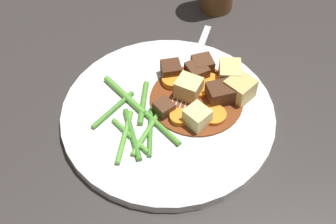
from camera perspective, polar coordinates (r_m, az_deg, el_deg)
The scene contains 27 objects.
ground_plane at distance 0.65m, azimuth 0.00°, elevation -0.78°, with size 3.00×3.00×0.00m, color #383330.
dinner_plate at distance 0.64m, azimuth 0.00°, elevation -0.39°, with size 0.28×0.28×0.01m, color white.
stew_sauce at distance 0.65m, azimuth 3.40°, elevation 1.51°, with size 0.13×0.13×0.00m, color brown.
carrot_slice_0 at distance 0.63m, azimuth 5.42°, elevation -0.40°, with size 0.03×0.03×0.01m, color orange.
carrot_slice_1 at distance 0.66m, azimuth 3.70°, elevation 2.63°, with size 0.03×0.03×0.01m, color orange.
carrot_slice_2 at distance 0.67m, azimuth 4.96°, elevation 3.59°, with size 0.03×0.03×0.01m, color orange.
carrot_slice_3 at distance 0.67m, azimuth 0.63°, elevation 3.76°, with size 0.03×0.03×0.01m, color orange.
carrot_slice_4 at distance 0.62m, azimuth 1.36°, elevation -0.69°, with size 0.03×0.03×0.01m, color orange.
potato_chunk_0 at distance 0.65m, azimuth 8.52°, elevation 2.68°, with size 0.03×0.03×0.03m, color #DBBC6B.
potato_chunk_1 at distance 0.65m, azimuth 2.46°, elevation 2.82°, with size 0.03×0.03×0.03m, color #EAD68C.
potato_chunk_2 at distance 0.62m, azimuth 3.48°, elevation -0.66°, with size 0.03×0.03×0.03m, color #EAD68C.
potato_chunk_3 at distance 0.67m, azimuth 7.31°, elevation 4.48°, with size 0.03×0.03×0.03m, color #E5CC7A.
meat_chunk_0 at distance 0.63m, azimuth -0.40°, elevation 0.19°, with size 0.02×0.02×0.02m, color #56331E.
meat_chunk_1 at distance 0.68m, azimuth 4.11°, elevation 5.48°, with size 0.03×0.03×0.02m, color #56331E.
meat_chunk_2 at distance 0.65m, azimuth 6.19°, elevation 2.24°, with size 0.03×0.03×0.03m, color #4C2B19.
meat_chunk_3 at distance 0.67m, azimuth 3.45°, elevation 4.71°, with size 0.03×0.03×0.02m, color #56331E.
meat_chunk_4 at distance 0.67m, azimuth 0.36°, elevation 4.93°, with size 0.03×0.03×0.02m, color #4C2B19.
green_bean_0 at distance 0.64m, azimuth -2.94°, elevation 1.09°, with size 0.01×0.01×0.07m, color #599E38.
green_bean_1 at distance 0.61m, azimuth -2.12°, elevation -2.34°, with size 0.01×0.01×0.08m, color #4C8E33.
green_bean_2 at distance 0.61m, azimuth -4.26°, elevation -2.62°, with size 0.01×0.01×0.08m, color #4C8E33.
green_bean_3 at distance 0.65m, azimuth -5.14°, elevation 1.99°, with size 0.01×0.01×0.08m, color #66AD42.
green_bean_4 at distance 0.61m, azimuth -4.48°, elevation -2.82°, with size 0.01×0.01×0.07m, color #66AD42.
green_bean_5 at distance 0.61m, azimuth -2.48°, elevation -2.31°, with size 0.01×0.01×0.08m, color #66AD42.
green_bean_6 at distance 0.64m, azimuth -6.53°, elevation 0.29°, with size 0.01×0.01×0.08m, color #4C8E33.
green_bean_7 at distance 0.61m, azimuth -5.20°, elevation -2.94°, with size 0.01×0.01×0.08m, color #66AD42.
green_bean_8 at distance 0.62m, azimuth -1.21°, elevation -1.45°, with size 0.01×0.01×0.08m, color #599E38.
fork at distance 0.69m, azimuth 2.91°, elevation 5.24°, with size 0.11×0.16×0.00m.
Camera 1 is at (-0.11, -0.39, 0.50)m, focal length 51.47 mm.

